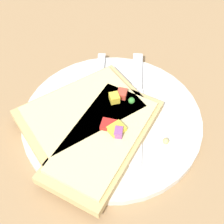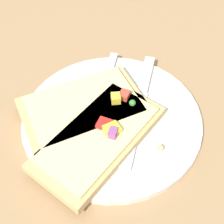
{
  "view_description": "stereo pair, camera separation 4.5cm",
  "coord_description": "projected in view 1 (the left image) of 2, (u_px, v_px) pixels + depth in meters",
  "views": [
    {
      "loc": [
        -0.27,
        0.09,
        0.37
      ],
      "look_at": [
        0.0,
        0.0,
        0.02
      ],
      "focal_mm": 50.0,
      "sensor_mm": 36.0,
      "label": 1
    },
    {
      "loc": [
        -0.28,
        0.04,
        0.37
      ],
      "look_at": [
        0.0,
        0.0,
        0.02
      ],
      "focal_mm": 50.0,
      "sensor_mm": 36.0,
      "label": 2
    }
  ],
  "objects": [
    {
      "name": "knife",
      "position": [
        136.0,
        94.0,
        0.48
      ],
      "size": [
        0.21,
        0.1,
        0.01
      ],
      "rotation": [
        0.0,
        0.0,
        9.04
      ],
      "color": "silver",
      "rests_on": "plate"
    },
    {
      "name": "plate",
      "position": [
        112.0,
        119.0,
        0.46
      ],
      "size": [
        0.26,
        0.26,
        0.01
      ],
      "color": "silver",
      "rests_on": "ground"
    },
    {
      "name": "fork",
      "position": [
        98.0,
        109.0,
        0.46
      ],
      "size": [
        0.22,
        0.1,
        0.01
      ],
      "rotation": [
        0.0,
        0.0,
        9.06
      ],
      "color": "silver",
      "rests_on": "plate"
    },
    {
      "name": "pizza_slice_corner",
      "position": [
        83.0,
        111.0,
        0.45
      ],
      "size": [
        0.16,
        0.2,
        0.03
      ],
      "rotation": [
        0.0,
        0.0,
        1.85
      ],
      "color": "tan",
      "rests_on": "plate"
    },
    {
      "name": "crumb_scatter",
      "position": [
        126.0,
        101.0,
        0.47
      ],
      "size": [
        0.16,
        0.05,
        0.01
      ],
      "color": "tan",
      "rests_on": "plate"
    },
    {
      "name": "ground_plane",
      "position": [
        112.0,
        121.0,
        0.46
      ],
      "size": [
        4.0,
        4.0,
        0.0
      ],
      "primitive_type": "plane",
      "color": "#9E7A51"
    },
    {
      "name": "pizza_slice_main",
      "position": [
        104.0,
        138.0,
        0.42
      ],
      "size": [
        0.2,
        0.2,
        0.03
      ],
      "rotation": [
        0.0,
        0.0,
        2.33
      ],
      "color": "tan",
      "rests_on": "plate"
    }
  ]
}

